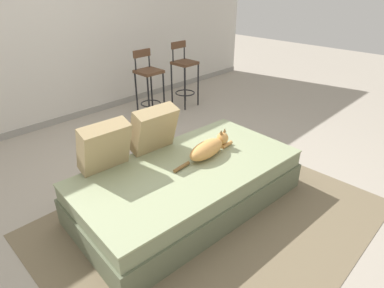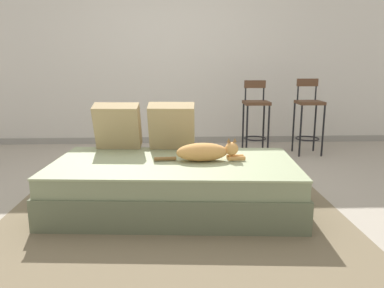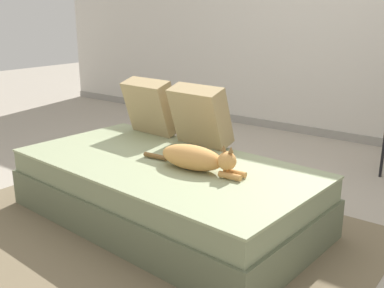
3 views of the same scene
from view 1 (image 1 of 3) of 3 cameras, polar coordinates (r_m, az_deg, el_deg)
name	(u,v)px [view 1 (image 1 of 3)]	position (r m, az deg, el deg)	size (l,w,h in m)	color
ground_plane	(160,186)	(3.25, -5.69, -7.35)	(16.00, 16.00, 0.00)	#A89E8E
wall_back_panel	(38,26)	(4.67, -25.74, 18.33)	(8.00, 0.10, 2.60)	silver
wall_baseboard_trim	(59,120)	(4.93, -22.54, 3.96)	(8.00, 0.02, 0.09)	gray
area_rug	(213,218)	(2.85, 3.73, -13.00)	(2.69, 2.14, 0.01)	#75664C
couch	(188,185)	(2.88, -0.68, -7.24)	(2.05, 1.17, 0.40)	#636B50
throw_pillow_corner	(104,146)	(2.72, -15.36, -0.41)	(0.42, 0.29, 0.43)	tan
throw_pillow_middle	(154,129)	(2.94, -6.84, 2.66)	(0.43, 0.30, 0.44)	tan
cat	(209,148)	(2.90, 2.98, -0.73)	(0.74, 0.20, 0.19)	tan
bar_stool_near_window	(149,80)	(4.64, -7.73, 11.15)	(0.32, 0.32, 0.96)	black
bar_stool_by_doorway	(184,71)	(5.08, -1.42, 12.78)	(0.32, 0.32, 0.98)	black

